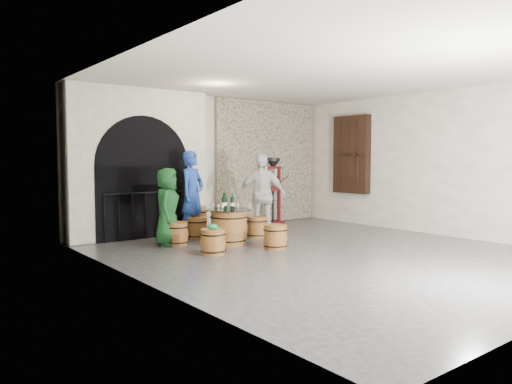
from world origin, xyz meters
TOP-DOWN VIEW (x-y plane):
  - ground at (0.00, 0.00)m, footprint 8.00×8.00m
  - wall_back at (0.00, 4.00)m, footprint 8.00×0.00m
  - wall_left at (-3.50, 0.00)m, footprint 0.00×8.00m
  - wall_right at (3.50, 0.00)m, footprint 0.00×8.00m
  - ceiling at (0.00, 0.00)m, footprint 8.00×8.00m
  - stone_facing_panel at (1.80, 3.94)m, footprint 3.20×0.12m
  - arched_opening at (-1.90, 3.74)m, footprint 3.10×0.60m
  - shuttered_window at (3.38, 2.40)m, footprint 0.23×1.10m
  - barrel_table at (-0.90, 1.80)m, footprint 0.91×0.91m
  - barrel_stool_left at (-1.75, 2.36)m, footprint 0.46×0.46m
  - barrel_stool_far at (-1.03, 2.81)m, footprint 0.46×0.46m
  - barrel_stool_right at (0.06, 2.13)m, footprint 0.46×0.46m
  - barrel_stool_near_right at (-0.47, 0.88)m, footprint 0.46×0.46m
  - barrel_stool_near_left at (-1.68, 1.15)m, footprint 0.46×0.46m
  - green_cap at (-1.68, 1.15)m, footprint 0.23×0.18m
  - person_green at (-1.90, 2.46)m, footprint 0.84×0.88m
  - person_blue at (-1.05, 2.95)m, footprint 0.80×0.69m
  - person_white at (0.23, 2.18)m, footprint 1.03×1.08m
  - wine_bottle_left at (-0.98, 1.86)m, footprint 0.08×0.08m
  - wine_bottle_center at (-0.86, 1.72)m, footprint 0.08×0.08m
  - wine_bottle_right at (-0.94, 1.86)m, footprint 0.08×0.08m
  - tasting_glass_a at (-1.13, 1.66)m, footprint 0.05×0.05m
  - tasting_glass_b at (-0.62, 1.86)m, footprint 0.05×0.05m
  - tasting_glass_c at (-1.11, 2.06)m, footprint 0.05×0.05m
  - tasting_glass_d at (-0.79, 2.04)m, footprint 0.05×0.05m
  - tasting_glass_e at (-0.53, 1.59)m, footprint 0.05×0.05m
  - tasting_glass_f at (-1.10, 1.85)m, footprint 0.05×0.05m
  - side_barrel at (-0.73, 3.29)m, footprint 0.47×0.47m
  - corking_press at (1.67, 3.51)m, footprint 0.71×0.42m
  - control_box at (2.05, 3.86)m, footprint 0.18×0.10m

SIDE VIEW (x-z plane):
  - ground at x=0.00m, z-range 0.00..0.00m
  - barrel_stool_left at x=-1.75m, z-range 0.00..0.45m
  - barrel_stool_far at x=-1.03m, z-range 0.00..0.45m
  - barrel_stool_right at x=0.06m, z-range 0.00..0.45m
  - barrel_stool_near_right at x=-0.47m, z-range 0.00..0.45m
  - barrel_stool_near_left at x=-1.68m, z-range 0.00..0.45m
  - side_barrel at x=-0.73m, z-range 0.00..0.63m
  - barrel_table at x=-0.90m, z-range 0.00..0.70m
  - green_cap at x=-1.68m, z-range 0.44..0.54m
  - tasting_glass_a at x=-1.13m, z-range 0.70..0.80m
  - tasting_glass_b at x=-0.62m, z-range 0.70..0.80m
  - tasting_glass_c at x=-1.11m, z-range 0.70..0.80m
  - tasting_glass_d at x=-0.79m, z-range 0.70..0.80m
  - tasting_glass_e at x=-0.53m, z-range 0.70..0.80m
  - tasting_glass_f at x=-1.10m, z-range 0.70..0.80m
  - person_green at x=-1.90m, z-range 0.00..1.52m
  - wine_bottle_left at x=-0.98m, z-range 0.67..1.00m
  - wine_bottle_center at x=-0.86m, z-range 0.67..1.00m
  - wine_bottle_right at x=-0.94m, z-range 0.67..1.00m
  - person_white at x=0.23m, z-range 0.00..1.80m
  - person_blue at x=-1.05m, z-range 0.00..1.86m
  - corking_press at x=1.67m, z-range 0.14..1.86m
  - control_box at x=2.05m, z-range 1.24..1.46m
  - arched_opening at x=-1.90m, z-range -0.01..3.18m
  - wall_back at x=0.00m, z-range -2.40..5.60m
  - wall_left at x=-3.50m, z-range -2.40..5.60m
  - wall_right at x=3.50m, z-range -2.40..5.60m
  - stone_facing_panel at x=1.80m, z-range 0.01..3.19m
  - shuttered_window at x=3.38m, z-range 0.80..2.80m
  - ceiling at x=0.00m, z-range 3.20..3.20m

